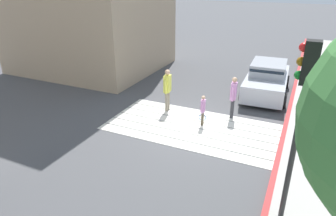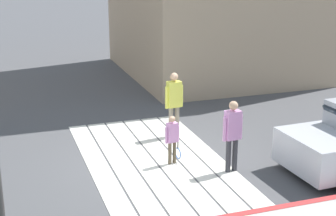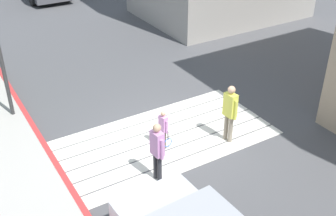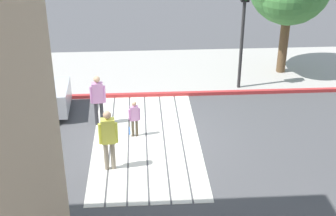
# 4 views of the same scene
# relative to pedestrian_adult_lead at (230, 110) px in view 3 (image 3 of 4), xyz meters

# --- Properties ---
(ground_plane) EXTENTS (120.00, 120.00, 0.00)m
(ground_plane) POSITION_rel_pedestrian_adult_lead_xyz_m (-1.50, 1.04, -1.05)
(ground_plane) COLOR #4C4C4F
(crosswalk_stripes) EXTENTS (6.40, 3.25, 0.01)m
(crosswalk_stripes) POSITION_rel_pedestrian_adult_lead_xyz_m (-1.50, 1.04, -1.04)
(crosswalk_stripes) COLOR silver
(crosswalk_stripes) RESTS_ON ground
(curb_painted) EXTENTS (0.16, 40.00, 0.13)m
(curb_painted) POSITION_rel_pedestrian_adult_lead_xyz_m (-4.75, 1.04, -0.99)
(curb_painted) COLOR #BC3333
(curb_painted) RESTS_ON ground
(pedestrian_adult_lead) EXTENTS (0.26, 0.52, 1.80)m
(pedestrian_adult_lead) POSITION_rel_pedestrian_adult_lead_xyz_m (0.00, 0.00, 0.00)
(pedestrian_adult_lead) COLOR gray
(pedestrian_adult_lead) RESTS_ON ground
(pedestrian_adult_trailing) EXTENTS (0.25, 0.50, 1.71)m
(pedestrian_adult_trailing) POSITION_rel_pedestrian_adult_lead_xyz_m (-2.66, -0.47, -0.06)
(pedestrian_adult_trailing) COLOR #333338
(pedestrian_adult_trailing) RESTS_ON ground
(pedestrian_child_with_racket) EXTENTS (0.29, 0.38, 1.21)m
(pedestrian_child_with_racket) POSITION_rel_pedestrian_adult_lead_xyz_m (-1.80, 0.68, -0.38)
(pedestrian_child_with_racket) COLOR brown
(pedestrian_child_with_racket) RESTS_ON ground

